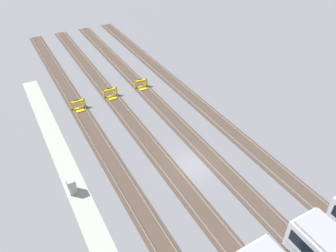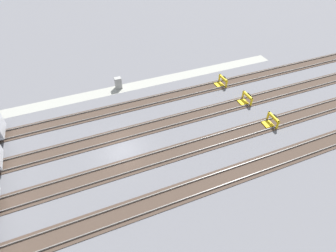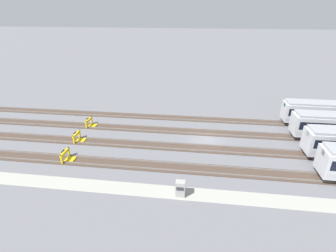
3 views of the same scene
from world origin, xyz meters
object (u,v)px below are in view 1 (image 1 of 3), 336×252
bumper_stop_nearest_track (78,106)px  electrical_cabinet (72,186)px  bumper_stop_near_inner_track (111,94)px  bumper_stop_middle_track (142,85)px

bumper_stop_nearest_track → electrical_cabinet: bearing=-18.8°
bumper_stop_nearest_track → electrical_cabinet: (13.70, -4.65, 0.29)m
electrical_cabinet → bumper_stop_near_inner_track: bearing=147.0°
bumper_stop_middle_track → electrical_cabinet: (14.80, -14.18, 0.29)m
bumper_stop_nearest_track → bumper_stop_near_inner_track: size_ratio=1.00×
bumper_stop_nearest_track → bumper_stop_middle_track: (-1.10, 9.53, 0.00)m
bumper_stop_nearest_track → bumper_stop_near_inner_track: same height
bumper_stop_near_inner_track → electrical_cabinet: bearing=-33.0°
bumper_stop_nearest_track → bumper_stop_near_inner_track: (-0.80, 4.77, 0.00)m
bumper_stop_near_inner_track → bumper_stop_middle_track: (-0.30, 4.76, 0.00)m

